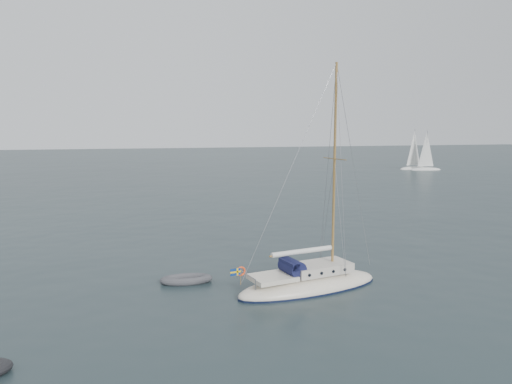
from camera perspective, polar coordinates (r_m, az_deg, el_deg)
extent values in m
plane|color=black|center=(26.91, 4.30, -10.47)|extent=(300.00, 300.00, 0.00)
ellipsoid|color=beige|center=(26.21, 6.08, -10.69)|extent=(8.00, 2.49, 1.33)
cube|color=beige|center=(26.14, 7.41, -8.66)|extent=(3.20, 1.69, 0.49)
cube|color=beige|center=(25.37, 1.49, -9.45)|extent=(2.13, 1.69, 0.22)
cylinder|color=#131639|center=(25.55, 3.93, -8.43)|extent=(0.85, 1.47, 0.85)
cube|color=#131639|center=(25.45, 3.55, -8.08)|extent=(0.40, 1.47, 0.36)
cylinder|color=olive|center=(25.47, 9.30, 2.53)|extent=(0.13, 0.13, 10.66)
cylinder|color=olive|center=(25.43, 9.32, 3.72)|extent=(0.04, 1.95, 0.04)
cylinder|color=olive|center=(25.54, 5.19, -6.81)|extent=(3.73, 0.09, 0.09)
cylinder|color=silver|center=(25.53, 5.19, -6.71)|extent=(3.47, 0.25, 0.25)
cylinder|color=gray|center=(24.95, -1.70, -8.83)|extent=(0.04, 1.95, 0.04)
torus|color=#FF4719|center=(25.44, -2.04, -8.50)|extent=(0.48, 0.09, 0.48)
cylinder|color=olive|center=(24.92, -2.41, -9.07)|extent=(0.03, 0.03, 0.80)
cube|color=navy|center=(24.80, -3.03, -8.52)|extent=(0.53, 0.02, 0.34)
cube|color=yellow|center=(24.80, -3.03, -8.52)|extent=(0.55, 0.03, 0.08)
cube|color=yellow|center=(24.81, -2.80, -8.50)|extent=(0.08, 0.03, 0.36)
cylinder|color=black|center=(26.54, 4.40, -8.36)|extent=(0.16, 0.05, 0.16)
cylinder|color=black|center=(24.99, 5.59, -9.41)|extent=(0.16, 0.05, 0.16)
cylinder|color=black|center=(26.76, 5.86, -8.24)|extent=(0.16, 0.05, 0.16)
cylinder|color=black|center=(25.22, 7.14, -9.27)|extent=(0.16, 0.05, 0.16)
cylinder|color=black|center=(26.99, 7.30, -8.13)|extent=(0.16, 0.05, 0.16)
cylinder|color=black|center=(25.47, 8.66, -9.13)|extent=(0.16, 0.05, 0.16)
cylinder|color=black|center=(27.24, 8.72, -8.00)|extent=(0.16, 0.05, 0.16)
cylinder|color=black|center=(25.74, 10.15, -8.99)|extent=(0.16, 0.05, 0.16)
cube|color=#434448|center=(27.32, -7.97, -9.97)|extent=(1.70, 0.70, 0.10)
ellipsoid|color=silver|center=(97.19, 17.53, 2.53)|extent=(5.97, 1.99, 0.99)
cylinder|color=gray|center=(96.93, 17.63, 4.84)|extent=(0.10, 0.10, 6.96)
cone|color=silver|center=(96.90, 17.60, 4.84)|extent=(3.18, 3.18, 6.46)
ellipsoid|color=silver|center=(95.77, 18.81, 2.40)|extent=(5.76, 1.92, 0.96)
cylinder|color=gray|center=(95.52, 18.91, 4.67)|extent=(0.10, 0.10, 6.72)
cone|color=silver|center=(95.49, 18.89, 4.67)|extent=(3.07, 3.07, 6.24)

